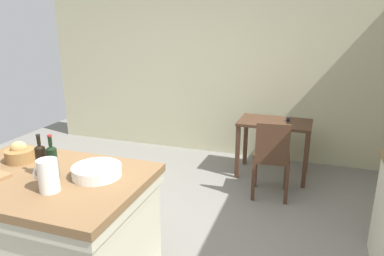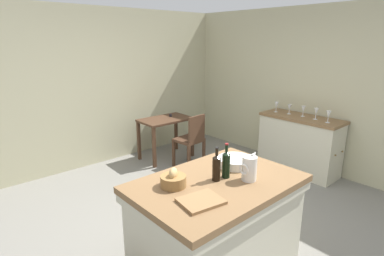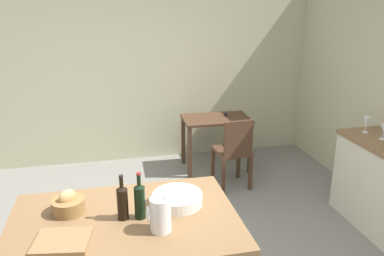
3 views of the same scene
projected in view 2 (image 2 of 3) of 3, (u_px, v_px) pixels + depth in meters
The scene contains 18 objects.
ground_plane at pixel (198, 224), 3.64m from camera, with size 6.76×6.76×0.00m, color slate.
wall_back at pixel (92, 88), 5.15m from camera, with size 5.32×0.12×2.60m, color #B7B28E.
wall_right at pixel (318, 90), 4.94m from camera, with size 0.12×5.20×2.60m, color #B7B28E.
island_table at pixel (216, 222), 2.83m from camera, with size 1.48×1.00×0.90m.
side_cabinet at pixel (299, 144), 4.99m from camera, with size 0.52×1.28×0.92m.
writing_desk at pixel (166, 125), 5.51m from camera, with size 0.91×0.58×0.79m.
wooden_chair at pixel (191, 139), 5.12m from camera, with size 0.43×0.43×0.92m.
pitcher at pixel (249, 168), 2.70m from camera, with size 0.17×0.13×0.26m.
wash_bowl at pixel (235, 162), 3.03m from camera, with size 0.35×0.35×0.08m, color silver.
bread_basket at pixel (173, 180), 2.59m from camera, with size 0.22×0.22×0.17m.
cutting_board at pixel (201, 201), 2.35m from camera, with size 0.32×0.26×0.02m, color olive.
wine_bottle_dark at pixel (226, 164), 2.75m from camera, with size 0.07×0.07×0.32m.
wine_bottle_amber at pixel (216, 167), 2.69m from camera, with size 0.07×0.07×0.31m.
wine_glass_far_left at pixel (329, 115), 4.48m from camera, with size 0.07×0.07×0.18m.
wine_glass_left at pixel (316, 112), 4.67m from camera, with size 0.07×0.07×0.17m.
wine_glass_middle at pixel (303, 109), 4.85m from camera, with size 0.07×0.07×0.17m.
wine_glass_right at pixel (289, 107), 5.01m from camera, with size 0.07×0.07×0.16m.
wine_glass_far_right at pixel (276, 105), 5.15m from camera, with size 0.07×0.07×0.17m.
Camera 2 is at (-2.17, -2.33, 2.09)m, focal length 29.02 mm.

